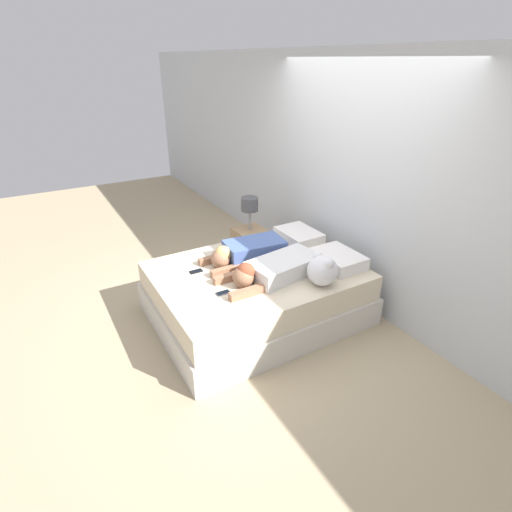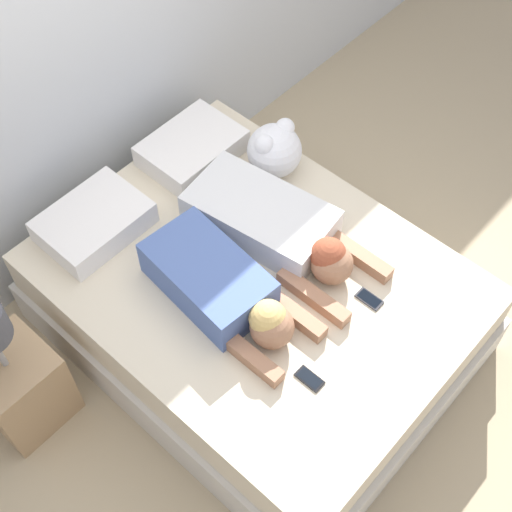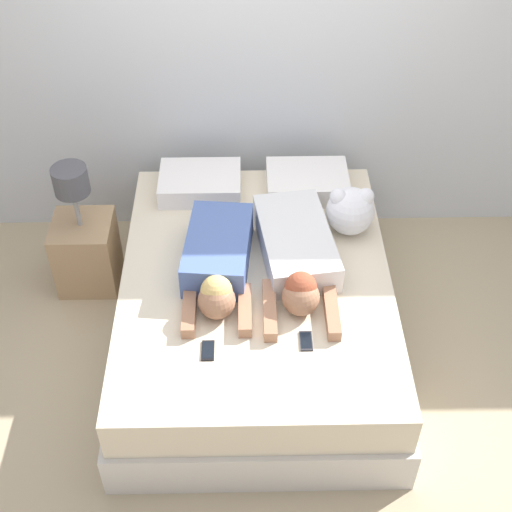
{
  "view_description": "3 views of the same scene",
  "coord_description": "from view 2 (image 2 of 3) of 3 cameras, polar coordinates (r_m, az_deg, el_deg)",
  "views": [
    {
      "loc": [
        3.09,
        -1.8,
        2.48
      ],
      "look_at": [
        0.0,
        0.0,
        0.71
      ],
      "focal_mm": 28.0,
      "sensor_mm": 36.0,
      "label": 1
    },
    {
      "loc": [
        -1.44,
        -1.3,
        3.41
      ],
      "look_at": [
        0.0,
        0.0,
        0.71
      ],
      "focal_mm": 50.0,
      "sensor_mm": 36.0,
      "label": 2
    },
    {
      "loc": [
        -0.05,
        -2.88,
        3.41
      ],
      "look_at": [
        0.0,
        0.0,
        0.71
      ],
      "focal_mm": 50.0,
      "sensor_mm": 36.0,
      "label": 3
    }
  ],
  "objects": [
    {
      "name": "person_right",
      "position": [
        3.5,
        1.8,
        2.28
      ],
      "size": [
        0.49,
        1.07,
        0.24
      ],
      "color": "silver",
      "rests_on": "bed"
    },
    {
      "name": "cell_phone_left",
      "position": [
        3.17,
        4.3,
        -9.76
      ],
      "size": [
        0.07,
        0.13,
        0.01
      ],
      "color": "black",
      "rests_on": "bed"
    },
    {
      "name": "pillow_head_left",
      "position": [
        3.65,
        -12.84,
        2.66
      ],
      "size": [
        0.52,
        0.38,
        0.13
      ],
      "color": "white",
      "rests_on": "bed"
    },
    {
      "name": "nightstand",
      "position": [
        3.63,
        -18.61,
        -9.48
      ],
      "size": [
        0.38,
        0.38,
        0.92
      ],
      "color": "tan",
      "rests_on": "ground_plane"
    },
    {
      "name": "wall_back",
      "position": [
        3.56,
        -14.8,
        16.08
      ],
      "size": [
        12.0,
        0.06,
        2.6
      ],
      "color": "silver",
      "rests_on": "ground_plane"
    },
    {
      "name": "bed",
      "position": [
        3.69,
        0.0,
        -3.95
      ],
      "size": [
        1.59,
        2.06,
        0.56
      ],
      "color": "beige",
      "rests_on": "ground_plane"
    },
    {
      "name": "cell_phone_right",
      "position": [
        3.41,
        9.05,
        -3.42
      ],
      "size": [
        0.07,
        0.13,
        0.01
      ],
      "color": "#2D2D33",
      "rests_on": "bed"
    },
    {
      "name": "person_left",
      "position": [
        3.28,
        -2.52,
        -2.73
      ],
      "size": [
        0.41,
        0.9,
        0.23
      ],
      "color": "#4C66A5",
      "rests_on": "bed"
    },
    {
      "name": "ground_plane",
      "position": [
        3.93,
        0.0,
        -6.07
      ],
      "size": [
        12.0,
        12.0,
        0.0
      ],
      "primitive_type": "plane",
      "color": "tan"
    },
    {
      "name": "pillow_head_right",
      "position": [
        3.91,
        -5.15,
        8.59
      ],
      "size": [
        0.52,
        0.38,
        0.13
      ],
      "color": "white",
      "rests_on": "bed"
    },
    {
      "name": "plush_toy",
      "position": [
        3.76,
        1.48,
        8.49
      ],
      "size": [
        0.29,
        0.29,
        0.31
      ],
      "color": "white",
      "rests_on": "bed"
    }
  ]
}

